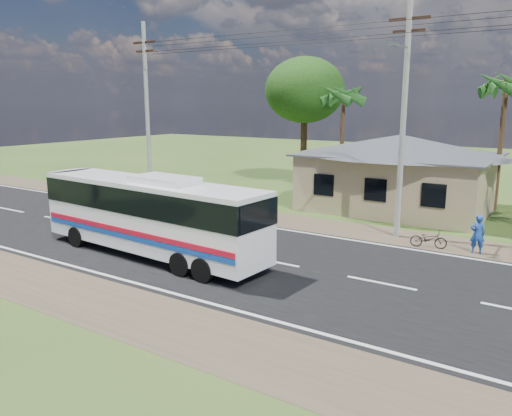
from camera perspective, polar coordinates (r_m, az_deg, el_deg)
The scene contains 11 objects.
ground at distance 20.04m, azimuth 1.79°, elevation -6.17°, with size 120.00×120.00×0.00m, color #2F4D1B.
road at distance 20.04m, azimuth 1.79°, elevation -6.14°, with size 120.00×16.00×0.03m.
house at distance 30.83m, azimuth 16.09°, elevation 4.81°, with size 12.40×10.00×5.00m.
utility_poles at distance 23.91m, azimuth 15.75°, elevation 10.41°, with size 32.80×2.22×11.00m.
palm_mid at distance 32.06m, azimuth 26.70°, elevation 12.38°, with size 2.80×2.80×8.20m.
palm_far at distance 35.15m, azimuth 9.97°, elevation 12.51°, with size 2.80×2.80×7.70m.
tree_behind_house at distance 38.68m, azimuth 5.59°, elevation 13.22°, with size 6.00×6.00×9.61m.
coach_bus at distance 20.74m, azimuth -12.01°, elevation -0.22°, with size 11.11×3.02×3.41m.
motorcycle at distance 23.06m, azimuth 19.11°, elevation -3.35°, with size 0.54×1.54×0.81m, color black.
person at distance 22.89m, azimuth 23.99°, elevation -2.75°, with size 0.60×0.40×1.66m, color #1C439C.
small_car at distance 32.19m, azimuth -19.67°, elevation 1.19°, with size 1.42×3.54×1.20m, color #313133.
Camera 1 is at (9.81, -16.32, 6.24)m, focal length 35.00 mm.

